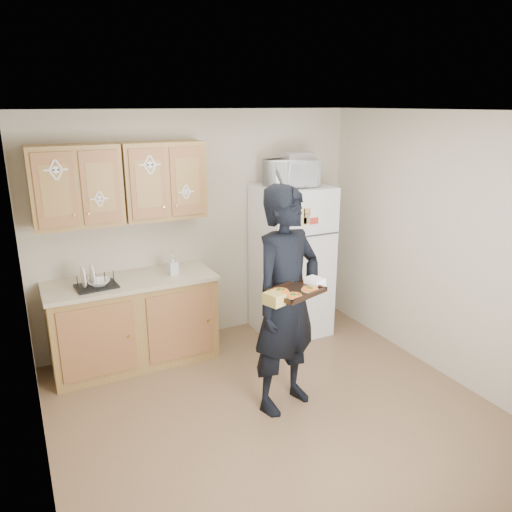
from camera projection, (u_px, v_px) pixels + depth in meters
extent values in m
plane|color=brown|center=(278.00, 416.00, 4.25)|extent=(3.60, 3.60, 0.00)
plane|color=silver|center=(283.00, 111.00, 3.52)|extent=(3.60, 3.60, 0.00)
cube|color=#BCAF98|center=(200.00, 228.00, 5.42)|extent=(3.60, 0.04, 2.50)
cube|color=#BCAF98|center=(466.00, 393.00, 2.34)|extent=(3.60, 0.04, 2.50)
cube|color=#BCAF98|center=(28.00, 321.00, 3.11)|extent=(0.04, 3.60, 2.50)
cube|color=#BCAF98|center=(449.00, 249.00, 4.65)|extent=(0.04, 3.60, 2.50)
cube|color=white|center=(291.00, 261.00, 5.63)|extent=(0.75, 0.70, 1.70)
cube|color=brown|center=(134.00, 323.00, 5.03)|extent=(1.60, 0.60, 0.86)
cube|color=tan|center=(131.00, 281.00, 4.89)|extent=(1.64, 0.64, 0.04)
cube|color=brown|center=(76.00, 186.00, 4.56)|extent=(0.80, 0.33, 0.75)
cube|color=brown|center=(163.00, 180.00, 4.91)|extent=(0.80, 0.33, 0.75)
cube|color=gold|center=(316.00, 302.00, 6.26)|extent=(0.20, 0.07, 0.32)
imported|color=black|center=(287.00, 301.00, 4.15)|extent=(0.82, 0.66, 1.95)
cube|color=black|center=(295.00, 292.00, 3.81)|extent=(0.48, 0.41, 0.04)
cylinder|color=orange|center=(294.00, 296.00, 3.70)|extent=(0.14, 0.14, 0.02)
cylinder|color=orange|center=(310.00, 289.00, 3.83)|extent=(0.14, 0.14, 0.02)
cylinder|color=orange|center=(280.00, 291.00, 3.79)|extent=(0.14, 0.14, 0.02)
imported|color=white|center=(291.00, 173.00, 5.27)|extent=(0.54, 0.38, 0.29)
cube|color=#BBBAC1|center=(297.00, 155.00, 5.28)|extent=(0.33, 0.23, 0.07)
cube|color=black|center=(96.00, 280.00, 4.66)|extent=(0.39, 0.30, 0.15)
imported|color=white|center=(99.00, 282.00, 4.67)|extent=(0.24, 0.24, 0.05)
imported|color=white|center=(173.00, 265.00, 4.99)|extent=(0.10, 0.10, 0.20)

